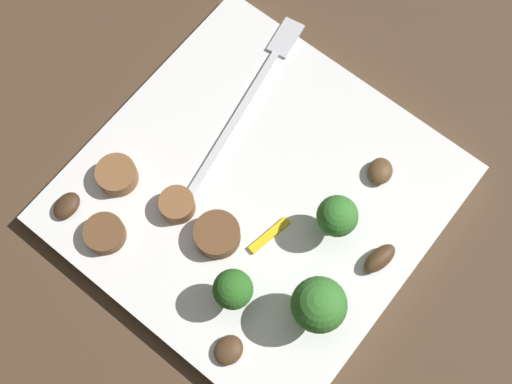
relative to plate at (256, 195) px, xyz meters
name	(u,v)px	position (x,y,z in m)	size (l,w,h in m)	color
ground_plane	(256,199)	(0.00, 0.00, -0.01)	(1.40, 1.40, 0.00)	#4C3826
plate	(256,195)	(0.00, 0.00, 0.00)	(0.26, 0.26, 0.02)	white
fork	(252,93)	(0.06, 0.06, 0.01)	(0.18, 0.04, 0.00)	silver
broccoli_floret_0	(337,217)	(0.01, -0.06, 0.04)	(0.03, 0.03, 0.05)	#408630
broccoli_floret_1	(233,290)	(-0.07, -0.04, 0.04)	(0.03, 0.03, 0.05)	#347525
broccoli_floret_2	(319,305)	(-0.05, -0.09, 0.04)	(0.04, 0.04, 0.06)	#408630
sausage_slice_0	(218,235)	(-0.05, 0.00, 0.02)	(0.03, 0.03, 0.02)	brown
sausage_slice_1	(105,234)	(-0.10, 0.07, 0.01)	(0.03, 0.03, 0.01)	brown
sausage_slice_2	(177,205)	(-0.05, 0.04, 0.02)	(0.03, 0.03, 0.02)	brown
sausage_slice_3	(117,175)	(-0.06, 0.09, 0.02)	(0.03, 0.03, 0.01)	brown
mushroom_0	(380,171)	(0.07, -0.07, 0.01)	(0.02, 0.02, 0.01)	brown
mushroom_1	(380,258)	(0.01, -0.10, 0.01)	(0.03, 0.01, 0.01)	#4C331E
mushroom_2	(67,206)	(-0.10, 0.10, 0.01)	(0.02, 0.02, 0.01)	#422B19
mushroom_3	(229,350)	(-0.11, -0.06, 0.01)	(0.02, 0.02, 0.01)	#4C331E
pepper_strip_1	(269,235)	(-0.02, -0.03, 0.01)	(0.04, 0.01, 0.00)	yellow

